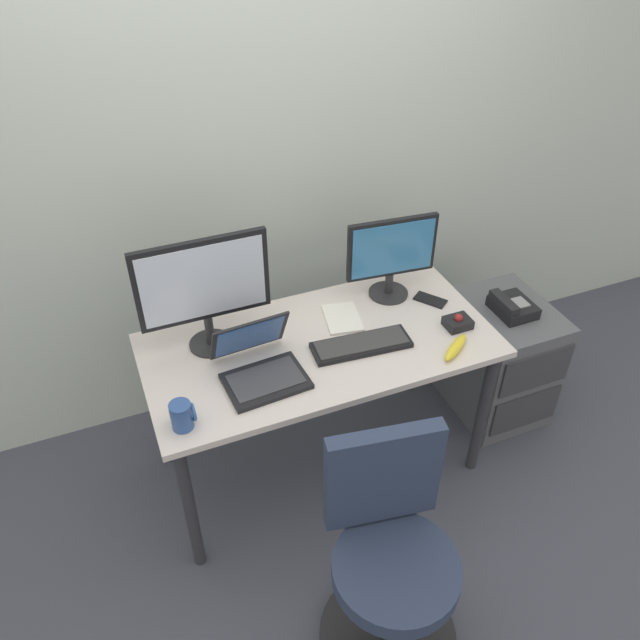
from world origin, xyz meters
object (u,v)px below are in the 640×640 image
desk_phone (512,306)px  trackball_mouse (458,322)px  monitor_main (204,287)px  file_cabinet (499,359)px  monitor_side (392,254)px  paper_notepad (342,318)px  laptop (260,364)px  office_chair (390,561)px  keyboard (361,345)px  coffee_mug (182,415)px  cell_phone (430,300)px  banana (456,347)px

desk_phone → trackball_mouse: 0.44m
monitor_main → file_cabinet: bearing=-5.2°
monitor_side → trackball_mouse: 0.41m
paper_notepad → laptop: bearing=-155.6°
file_cabinet → desk_phone: size_ratio=3.11×
office_chair → keyboard: 0.84m
file_cabinet → desk_phone: desk_phone is taller
laptop → trackball_mouse: 0.88m
trackball_mouse → coffee_mug: (-1.21, -0.12, 0.03)m
monitor_main → coffee_mug: 0.51m
coffee_mug → cell_phone: bearing=15.5°
office_chair → desk_phone: bearing=38.4°
trackball_mouse → banana: size_ratio=0.58×
desk_phone → keyboard: (-0.84, -0.10, 0.11)m
office_chair → cell_phone: bearing=54.6°
desk_phone → monitor_side: bearing=161.6°
trackball_mouse → coffee_mug: coffee_mug is taller
file_cabinet → keyboard: (-0.85, -0.12, 0.46)m
office_chair → banana: (0.56, 0.57, 0.36)m
office_chair → trackball_mouse: (0.66, 0.70, 0.36)m
file_cabinet → office_chair: office_chair is taller
office_chair → monitor_side: size_ratio=2.29×
laptop → coffee_mug: 0.37m
trackball_mouse → cell_phone: bearing=93.6°
monitor_main → banana: size_ratio=2.76×
keyboard → trackball_mouse: 0.44m
monitor_side → banana: (0.07, -0.46, -0.20)m
office_chair → monitor_side: 1.27m
office_chair → trackball_mouse: size_ratio=8.47×
trackball_mouse → paper_notepad: 0.49m
monitor_main → monitor_side: (0.84, 0.04, -0.08)m
monitor_main → laptop: 0.37m
trackball_mouse → monitor_side: bearing=117.0°
office_chair → cell_phone: (0.65, 0.91, 0.34)m
coffee_mug → banana: bearing=-0.6°
office_chair → cell_phone: office_chair is taller
coffee_mug → trackball_mouse: bearing=5.9°
monitor_main → coffee_mug: monitor_main is taller
coffee_mug → paper_notepad: bearing=24.7°
monitor_side → cell_phone: bearing=-37.6°
office_chair → file_cabinet: bearing=38.7°
laptop → cell_phone: laptop is taller
laptop → paper_notepad: (0.44, 0.20, -0.04)m
desk_phone → cell_phone: 0.43m
desk_phone → trackball_mouse: size_ratio=1.82×
office_chair → paper_notepad: bearing=76.5°
office_chair → laptop: size_ratio=2.74×
banana → office_chair: bearing=-134.9°
desk_phone → banana: banana is taller
file_cabinet → coffee_mug: bearing=-170.3°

